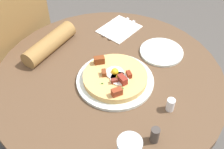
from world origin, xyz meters
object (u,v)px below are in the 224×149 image
at_px(bread_plate, 161,52).
at_px(fork, 122,30).
at_px(salt_shaker, 171,105).
at_px(dining_table, 109,103).
at_px(knife, 116,27).
at_px(pizza_plate, 115,80).
at_px(pepper_shaker, 155,135).
at_px(breakfast_pizza, 115,77).
at_px(person_seated, 16,63).

height_order(bread_plate, fork, bread_plate).
height_order(fork, salt_shaker, salt_shaker).
height_order(dining_table, knife, knife).
xyz_separation_m(pizza_plate, fork, (-0.29, -0.12, 0.00)).
xyz_separation_m(pizza_plate, pepper_shaker, (0.16, 0.22, 0.02)).
relative_size(knife, salt_shaker, 3.81).
bearing_deg(breakfast_pizza, person_seated, -94.81).
xyz_separation_m(knife, pepper_shaker, (0.46, 0.38, 0.02)).
height_order(breakfast_pizza, salt_shaker, breakfast_pizza).
height_order(pizza_plate, fork, pizza_plate).
bearing_deg(bread_plate, knife, -104.75).
bearing_deg(salt_shaker, bread_plate, -153.01).
bearing_deg(fork, bread_plate, -93.69).
xyz_separation_m(person_seated, knife, (-0.25, 0.44, 0.22)).
relative_size(person_seated, knife, 6.31).
bearing_deg(knife, breakfast_pizza, -140.86).
distance_m(bread_plate, pepper_shaker, 0.42).
relative_size(fork, pepper_shaker, 3.14).
height_order(knife, salt_shaker, salt_shaker).
bearing_deg(fork, pepper_shaker, -131.34).
distance_m(pizza_plate, salt_shaker, 0.22).
bearing_deg(fork, breakfast_pizza, -145.89).
bearing_deg(dining_table, pepper_shaker, 55.16).
bearing_deg(salt_shaker, dining_table, -99.43).
xyz_separation_m(bread_plate, salt_shaker, (0.26, 0.13, 0.02)).
distance_m(bread_plate, salt_shaker, 0.29).
distance_m(breakfast_pizza, bread_plate, 0.25).
distance_m(bread_plate, knife, 0.25).
bearing_deg(salt_shaker, knife, -130.64).
bearing_deg(knife, salt_shaker, -119.06).
distance_m(dining_table, knife, 0.35).
bearing_deg(bread_plate, salt_shaker, 26.99).
bearing_deg(person_seated, pizza_plate, 85.30).
bearing_deg(knife, bread_plate, -93.17).
height_order(breakfast_pizza, pepper_shaker, breakfast_pizza).
bearing_deg(bread_plate, fork, -105.27).
height_order(pizza_plate, breakfast_pizza, breakfast_pizza).
bearing_deg(salt_shaker, pepper_shaker, 0.11).
height_order(pizza_plate, salt_shaker, salt_shaker).
bearing_deg(pizza_plate, dining_table, -116.40).
relative_size(dining_table, breakfast_pizza, 3.71).
bearing_deg(breakfast_pizza, pizza_plate, -154.70).
xyz_separation_m(person_seated, fork, (-0.24, 0.48, 0.22)).
bearing_deg(person_seated, fork, 117.07).
bearing_deg(dining_table, person_seated, -93.19).
relative_size(pizza_plate, salt_shaker, 6.03).
height_order(person_seated, salt_shaker, person_seated).
height_order(breakfast_pizza, fork, breakfast_pizza).
bearing_deg(knife, pizza_plate, -140.86).
height_order(breakfast_pizza, bread_plate, breakfast_pizza).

